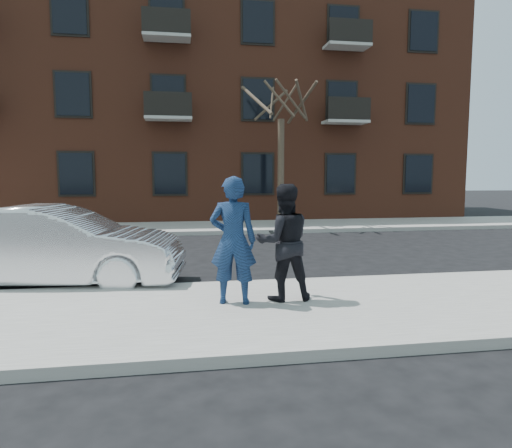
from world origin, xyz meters
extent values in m
plane|color=black|center=(0.00, 0.00, 0.00)|extent=(100.00, 100.00, 0.00)
cube|color=gray|center=(0.00, -0.25, 0.07)|extent=(50.00, 3.50, 0.15)
cube|color=#999691|center=(0.00, 1.55, 0.07)|extent=(50.00, 0.10, 0.15)
cube|color=gray|center=(0.00, 11.25, 0.07)|extent=(50.00, 3.50, 0.15)
cube|color=#999691|center=(0.00, 9.45, 0.07)|extent=(50.00, 0.10, 0.15)
cube|color=brown|center=(2.00, 18.00, 6.00)|extent=(24.00, 10.00, 12.00)
cube|color=black|center=(3.90, 12.94, 2.20)|extent=(1.30, 0.06, 1.70)
cube|color=black|center=(11.50, 12.94, 2.20)|extent=(1.30, 0.06, 1.70)
cube|color=black|center=(3.90, 12.94, 5.40)|extent=(1.30, 0.06, 1.70)
cube|color=black|center=(11.50, 12.94, 5.40)|extent=(1.30, 0.06, 1.70)
cube|color=black|center=(3.90, 12.94, 8.60)|extent=(1.30, 0.06, 1.70)
cube|color=black|center=(11.50, 12.94, 8.60)|extent=(1.30, 0.06, 1.70)
cylinder|color=#32241D|center=(4.50, 11.00, 2.25)|extent=(0.26, 0.26, 4.20)
imported|color=silver|center=(-1.87, 2.30, 0.79)|extent=(4.96, 2.29, 1.58)
imported|color=navy|center=(1.31, 0.10, 1.15)|extent=(0.81, 0.62, 2.00)
cube|color=black|center=(1.31, 0.32, 1.48)|extent=(0.09, 0.14, 0.08)
imported|color=black|center=(2.14, 0.17, 1.09)|extent=(0.92, 0.73, 1.87)
cube|color=black|center=(1.99, 0.35, 1.22)|extent=(0.09, 0.15, 0.06)
camera|label=1|loc=(0.51, -6.90, 2.17)|focal=32.00mm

